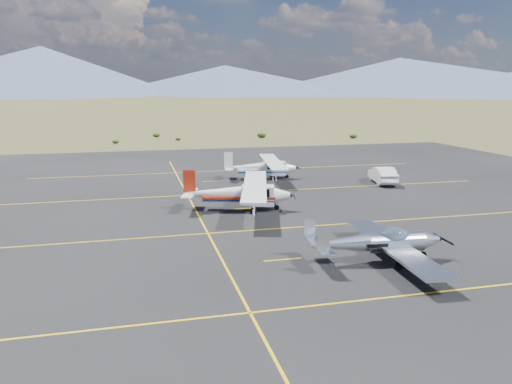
{
  "coord_description": "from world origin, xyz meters",
  "views": [
    {
      "loc": [
        -10.11,
        -26.5,
        8.63
      ],
      "look_at": [
        -2.13,
        5.62,
        1.6
      ],
      "focal_mm": 35.0,
      "sensor_mm": 36.0,
      "label": 1
    }
  ],
  "objects_px": {
    "aircraft_low_wing": "(380,243)",
    "sedan": "(383,175)",
    "aircraft_cessna": "(239,193)",
    "aircraft_plain": "(262,167)"
  },
  "relations": [
    {
      "from": "aircraft_cessna",
      "to": "aircraft_plain",
      "type": "xyz_separation_m",
      "value": [
        4.66,
        11.48,
        -0.12
      ]
    },
    {
      "from": "aircraft_low_wing",
      "to": "aircraft_cessna",
      "type": "height_order",
      "value": "aircraft_cessna"
    },
    {
      "from": "aircraft_cessna",
      "to": "sedan",
      "type": "relative_size",
      "value": 2.45
    },
    {
      "from": "aircraft_cessna",
      "to": "sedan",
      "type": "bearing_deg",
      "value": 39.39
    },
    {
      "from": "aircraft_cessna",
      "to": "aircraft_plain",
      "type": "bearing_deg",
      "value": 82.66
    },
    {
      "from": "aircraft_low_wing",
      "to": "sedan",
      "type": "xyz_separation_m",
      "value": [
        10.12,
        18.8,
        -0.21
      ]
    },
    {
      "from": "aircraft_plain",
      "to": "sedan",
      "type": "relative_size",
      "value": 2.24
    },
    {
      "from": "aircraft_low_wing",
      "to": "aircraft_plain",
      "type": "bearing_deg",
      "value": 93.64
    },
    {
      "from": "aircraft_plain",
      "to": "sedan",
      "type": "bearing_deg",
      "value": -16.72
    },
    {
      "from": "aircraft_cessna",
      "to": "aircraft_low_wing",
      "type": "bearing_deg",
      "value": -54.09
    }
  ]
}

